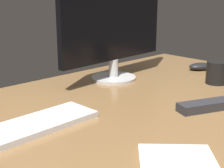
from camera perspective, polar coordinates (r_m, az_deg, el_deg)
name	(u,v)px	position (r cm, az deg, el deg)	size (l,w,h in cm)	color
desk	(133,104)	(105.75, 3.58, -3.42)	(140.00, 84.00, 2.00)	olive
monitor	(114,13)	(125.96, 0.28, 12.08)	(51.14, 17.35, 46.87)	silver
keyboard	(13,132)	(84.74, -16.51, -7.88)	(45.19, 11.92, 1.59)	white
computer_mouse	(200,66)	(149.67, 14.85, 2.93)	(10.49, 5.91, 3.11)	black
tv_remote	(205,106)	(100.86, 15.64, -3.61)	(16.82, 5.08, 2.57)	#2D2D33
coffee_mug	(217,73)	(129.12, 17.44, 1.86)	(7.56, 7.56, 8.32)	black
notepad	(177,159)	(71.26, 11.01, -12.50)	(15.36, 11.47, 1.06)	white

